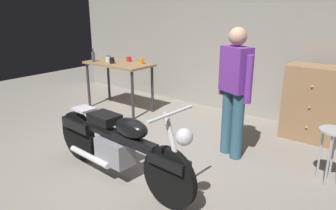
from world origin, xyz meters
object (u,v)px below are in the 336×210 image
at_px(mug_green_speckled, 108,58).
at_px(bottle, 93,57).
at_px(person_standing, 235,88).
at_px(mug_orange_travel, 141,61).
at_px(wooden_dresser, 314,104).
at_px(mug_black_matte, 112,60).
at_px(motorcycle, 118,144).
at_px(shop_stool, 333,142).
at_px(mug_red_diner, 129,59).
at_px(mug_white_ceramic, 108,60).

relative_size(mug_green_speckled, bottle, 0.46).
distance_m(person_standing, mug_orange_travel, 2.25).
xyz_separation_m(wooden_dresser, mug_black_matte, (-3.30, -0.86, 0.41)).
distance_m(mug_green_speckled, mug_orange_travel, 0.74).
xyz_separation_m(motorcycle, wooden_dresser, (1.39, 2.57, 0.10)).
bearing_deg(mug_green_speckled, shop_stool, -6.50).
distance_m(mug_green_speckled, mug_black_matte, 0.30).
xyz_separation_m(wooden_dresser, mug_green_speckled, (-3.56, -0.71, 0.40)).
distance_m(person_standing, mug_black_matte, 2.64).
height_order(wooden_dresser, mug_green_speckled, wooden_dresser).
distance_m(motorcycle, person_standing, 1.61).
relative_size(person_standing, mug_orange_travel, 13.83).
distance_m(motorcycle, mug_black_matte, 2.61).
bearing_deg(mug_green_speckled, mug_orange_travel, 10.44).
relative_size(motorcycle, wooden_dresser, 1.99).
height_order(wooden_dresser, mug_black_matte, wooden_dresser).
bearing_deg(mug_black_matte, shop_stool, -4.68).
bearing_deg(bottle, mug_black_matte, 12.84).
bearing_deg(mug_red_diner, shop_stool, -9.86).
bearing_deg(shop_stool, mug_white_ceramic, 174.79).
distance_m(mug_white_ceramic, mug_orange_travel, 0.67).
distance_m(shop_stool, mug_green_speckled, 4.12).
bearing_deg(bottle, mug_white_ceramic, 30.44).
bearing_deg(shop_stool, bottle, 177.02).
xyz_separation_m(mug_green_speckled, bottle, (-0.14, -0.24, 0.05)).
bearing_deg(mug_green_speckled, person_standing, -9.83).
height_order(mug_green_speckled, mug_black_matte, mug_black_matte).
bearing_deg(wooden_dresser, mug_red_diner, -170.61).
height_order(mug_white_ceramic, mug_red_diner, same).
relative_size(motorcycle, mug_white_ceramic, 20.12).
height_order(person_standing, shop_stool, person_standing).
height_order(wooden_dresser, mug_white_ceramic, wooden_dresser).
relative_size(mug_white_ceramic, bottle, 0.45).
distance_m(person_standing, bottle, 3.04).
bearing_deg(bottle, person_standing, -4.82).
relative_size(wooden_dresser, mug_black_matte, 9.29).
distance_m(mug_white_ceramic, bottle, 0.29).
bearing_deg(wooden_dresser, mug_white_ceramic, -166.82).
xyz_separation_m(person_standing, mug_red_diner, (-2.52, 0.68, 0.02)).
relative_size(motorcycle, person_standing, 1.31).
xyz_separation_m(shop_stool, mug_white_ceramic, (-3.97, 0.36, 0.45)).
bearing_deg(mug_red_diner, motorcycle, -48.47).
relative_size(motorcycle, mug_black_matte, 18.49).
xyz_separation_m(motorcycle, shop_stool, (1.90, 1.40, 0.05)).
distance_m(motorcycle, mug_green_speckled, 2.90).
relative_size(wooden_dresser, mug_red_diner, 9.44).
relative_size(motorcycle, mug_green_speckled, 19.79).
bearing_deg(mug_black_matte, person_standing, -7.56).
relative_size(person_standing, mug_white_ceramic, 15.34).
relative_size(wooden_dresser, mug_white_ceramic, 10.11).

